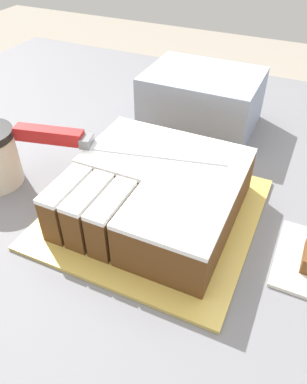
{
  "coord_description": "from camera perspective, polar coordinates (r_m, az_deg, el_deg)",
  "views": [
    {
      "loc": [
        0.2,
        -0.46,
        1.35
      ],
      "look_at": [
        0.02,
        -0.07,
        1.0
      ],
      "focal_mm": 35.0,
      "sensor_mm": 36.0,
      "label": 1
    }
  ],
  "objects": [
    {
      "name": "countertop",
      "position": [
        1.01,
        0.66,
        -20.37
      ],
      "size": [
        1.4,
        1.1,
        0.95
      ],
      "color": "slate",
      "rests_on": "ground_plane"
    },
    {
      "name": "cake_board",
      "position": [
        0.58,
        0.0,
        -3.09
      ],
      "size": [
        0.31,
        0.31,
        0.01
      ],
      "color": "gold",
      "rests_on": "countertop"
    },
    {
      "name": "cake",
      "position": [
        0.56,
        0.39,
        0.09
      ],
      "size": [
        0.24,
        0.24,
        0.08
      ],
      "color": "brown",
      "rests_on": "cake_board"
    },
    {
      "name": "knife",
      "position": [
        0.6,
        -11.85,
        7.87
      ],
      "size": [
        0.34,
        0.1,
        0.02
      ],
      "rotation": [
        0.0,
        0.0,
        0.22
      ],
      "color": "silver",
      "rests_on": "cake"
    },
    {
      "name": "storage_box",
      "position": [
        0.8,
        7.34,
        13.8
      ],
      "size": [
        0.22,
        0.17,
        0.11
      ],
      "color": "#8C99B2",
      "rests_on": "countertop"
    }
  ]
}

